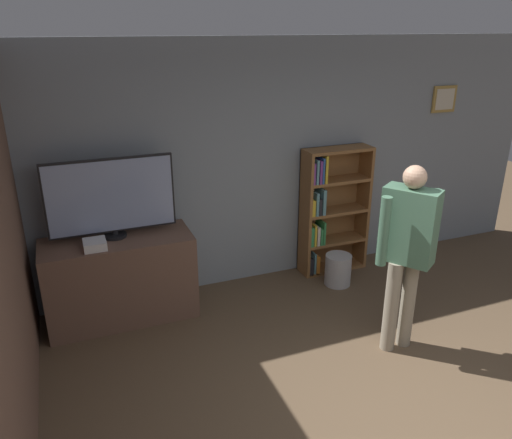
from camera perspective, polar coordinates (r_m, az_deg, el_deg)
The scene contains 8 objects.
wall_back at distance 5.60m, azimuth 1.57°, elevation 6.39°, with size 7.15×0.09×2.70m.
wall_side_brick at distance 3.70m, azimuth -27.11°, elevation -4.19°, with size 0.06×4.72×2.70m.
tv_ledge at distance 5.19m, azimuth -15.20°, elevation -6.56°, with size 1.44×0.60×0.86m.
television at distance 4.93m, azimuth -16.23°, elevation 2.45°, with size 1.20×0.22×0.79m.
game_console at distance 4.85m, azimuth -17.94°, elevation -2.74°, with size 0.20×0.21×0.08m.
bookshelf at distance 5.92m, azimuth 8.29°, elevation 0.92°, with size 0.81×0.28×1.51m.
person at distance 4.49m, azimuth 16.85°, elevation -2.75°, with size 0.60×0.50×1.74m.
waste_bin at distance 5.82m, azimuth 9.35°, elevation -5.68°, with size 0.30×0.30×0.36m.
Camera 1 is at (-2.14, -1.81, 2.80)m, focal length 35.00 mm.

